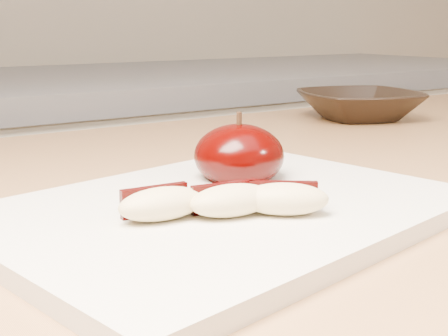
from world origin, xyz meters
TOP-DOWN VIEW (x-y plane):
  - back_cabinet at (0.00, 1.20)m, footprint 2.40×0.62m
  - cutting_board at (-0.09, 0.40)m, footprint 0.37×0.30m
  - apple_half at (-0.03, 0.45)m, footprint 0.09×0.09m
  - apple_wedge_a at (-0.14, 0.39)m, footprint 0.06×0.03m
  - apple_wedge_b at (-0.10, 0.37)m, footprint 0.06×0.04m
  - apple_wedge_c at (-0.07, 0.35)m, footprint 0.06×0.06m
  - bowl at (0.35, 0.68)m, footprint 0.21×0.21m

SIDE VIEW (x-z plane):
  - back_cabinet at x=0.00m, z-range 0.00..0.94m
  - cutting_board at x=-0.09m, z-range 0.90..0.91m
  - bowl at x=0.35m, z-range 0.90..0.94m
  - apple_wedge_a at x=-0.14m, z-range 0.91..0.93m
  - apple_wedge_b at x=-0.10m, z-range 0.91..0.93m
  - apple_wedge_c at x=-0.07m, z-range 0.91..0.93m
  - apple_half at x=-0.03m, z-range 0.90..0.96m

